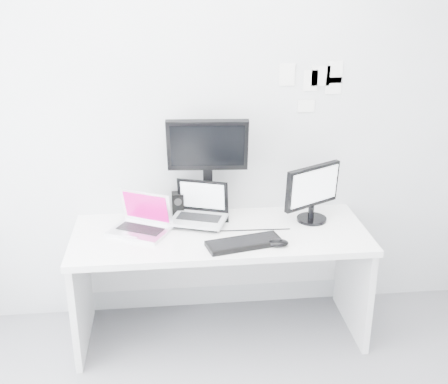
{
  "coord_description": "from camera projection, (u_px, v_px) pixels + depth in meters",
  "views": [
    {
      "loc": [
        -0.3,
        -1.84,
        2.22
      ],
      "look_at": [
        0.02,
        1.23,
        1.0
      ],
      "focal_mm": 45.21,
      "sensor_mm": 36.0,
      "label": 1
    }
  ],
  "objects": [
    {
      "name": "wall_note_5",
      "position": [
        333.0,
        86.0,
        3.53
      ],
      "size": [
        0.1,
        0.0,
        0.11
      ],
      "primitive_type": "cube",
      "color": "white",
      "rests_on": "back_wall"
    },
    {
      "name": "desk",
      "position": [
        221.0,
        284.0,
        3.57
      ],
      "size": [
        1.8,
        0.7,
        0.73
      ],
      "primitive_type": "cube",
      "color": "white",
      "rests_on": "ground"
    },
    {
      "name": "wall_note_0",
      "position": [
        287.0,
        74.0,
        3.47
      ],
      "size": [
        0.1,
        0.0,
        0.14
      ],
      "primitive_type": "cube",
      "color": "white",
      "rests_on": "back_wall"
    },
    {
      "name": "wall_note_2",
      "position": [
        335.0,
        72.0,
        3.5
      ],
      "size": [
        0.1,
        0.0,
        0.14
      ],
      "primitive_type": "cube",
      "color": "white",
      "rests_on": "back_wall"
    },
    {
      "name": "samsung_monitor",
      "position": [
        313.0,
        193.0,
        3.53
      ],
      "size": [
        0.45,
        0.37,
        0.38
      ],
      "primitive_type": "cube",
      "rotation": [
        0.0,
        0.0,
        0.51
      ],
      "color": "black",
      "rests_on": "desk"
    },
    {
      "name": "keyboard",
      "position": [
        244.0,
        243.0,
        3.26
      ],
      "size": [
        0.46,
        0.25,
        0.03
      ],
      "primitive_type": "cube",
      "rotation": [
        0.0,
        0.0,
        0.23
      ],
      "color": "black",
      "rests_on": "desk"
    },
    {
      "name": "speaker",
      "position": [
        178.0,
        204.0,
        3.65
      ],
      "size": [
        0.08,
        0.08,
        0.15
      ],
      "primitive_type": "cube",
      "rotation": [
        0.0,
        0.0,
        0.01
      ],
      "color": "black",
      "rests_on": "desk"
    },
    {
      "name": "back_wall",
      "position": [
        215.0,
        119.0,
        3.53
      ],
      "size": [
        3.6,
        0.0,
        3.6
      ],
      "primitive_type": "plane",
      "rotation": [
        1.57,
        0.0,
        0.0
      ],
      "color": "silver",
      "rests_on": "ground"
    },
    {
      "name": "dell_laptop",
      "position": [
        198.0,
        205.0,
        3.48
      ],
      "size": [
        0.4,
        0.35,
        0.27
      ],
      "primitive_type": "cube",
      "rotation": [
        0.0,
        0.0,
        -0.34
      ],
      "color": "silver",
      "rests_on": "desk"
    },
    {
      "name": "mouse",
      "position": [
        278.0,
        243.0,
        3.26
      ],
      "size": [
        0.13,
        0.1,
        0.04
      ],
      "primitive_type": "ellipsoid",
      "rotation": [
        0.0,
        0.0,
        -0.15
      ],
      "color": "black",
      "rests_on": "desk"
    },
    {
      "name": "rear_monitor",
      "position": [
        208.0,
        167.0,
        3.52
      ],
      "size": [
        0.51,
        0.22,
        0.68
      ],
      "primitive_type": "cube",
      "rotation": [
        0.0,
        0.0,
        -0.07
      ],
      "color": "black",
      "rests_on": "desk"
    },
    {
      "name": "wall_note_1",
      "position": [
        311.0,
        80.0,
        3.5
      ],
      "size": [
        0.09,
        0.0,
        0.13
      ],
      "primitive_type": "cube",
      "color": "white",
      "rests_on": "back_wall"
    },
    {
      "name": "macbook",
      "position": [
        138.0,
        214.0,
        3.38
      ],
      "size": [
        0.42,
        0.39,
        0.26
      ],
      "primitive_type": "cube",
      "rotation": [
        0.0,
        0.0,
        -0.49
      ],
      "color": "silver",
      "rests_on": "desk"
    },
    {
      "name": "wall_note_4",
      "position": [
        321.0,
        76.0,
        3.5
      ],
      "size": [
        0.12,
        0.0,
        0.13
      ],
      "primitive_type": "cube",
      "color": "white",
      "rests_on": "back_wall"
    },
    {
      "name": "wall_note_3",
      "position": [
        306.0,
        106.0,
        3.56
      ],
      "size": [
        0.11,
        0.0,
        0.08
      ],
      "primitive_type": "cube",
      "color": "white",
      "rests_on": "back_wall"
    }
  ]
}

